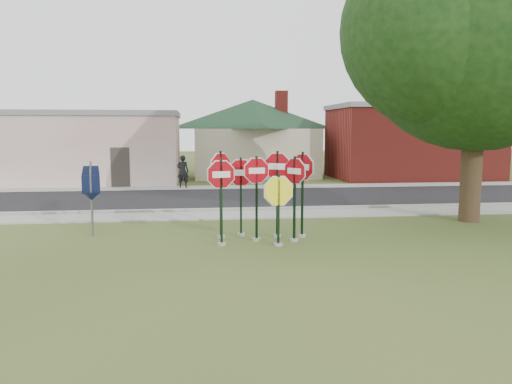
{
  "coord_description": "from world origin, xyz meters",
  "views": [
    {
      "loc": [
        -1.87,
        -12.6,
        3.19
      ],
      "look_at": [
        -0.14,
        2.0,
        1.32
      ],
      "focal_mm": 35.0,
      "sensor_mm": 36.0,
      "label": 1
    }
  ],
  "objects": [
    {
      "name": "stop_sign_center",
      "position": [
        -0.21,
        1.32,
        1.56
      ],
      "size": [
        1.01,
        0.24,
        2.54
      ],
      "color": "gray",
      "rests_on": "ground"
    },
    {
      "name": "oak_tree",
      "position": [
        7.5,
        3.5,
        6.62
      ],
      "size": [
        12.01,
        11.41,
        10.83
      ],
      "color": "black",
      "rests_on": "ground"
    },
    {
      "name": "building_stucco",
      "position": [
        -9.0,
        18.0,
        2.15
      ],
      "size": [
        12.2,
        6.2,
        4.2
      ],
      "color": "silver",
      "rests_on": "ground"
    },
    {
      "name": "stop_sign_far_left",
      "position": [
        -1.2,
        1.79,
        1.65
      ],
      "size": [
        0.8,
        0.68,
        2.66
      ],
      "color": "gray",
      "rests_on": "ground"
    },
    {
      "name": "bg_tree_right",
      "position": [
        22.0,
        26.0,
        5.58
      ],
      "size": [
        5.6,
        5.6,
        8.4
      ],
      "color": "black",
      "rests_on": "ground"
    },
    {
      "name": "ground",
      "position": [
        0.0,
        0.0,
        0.0
      ],
      "size": [
        120.0,
        120.0,
        0.0
      ],
      "primitive_type": "plane",
      "color": "#344C1C",
      "rests_on": "ground"
    },
    {
      "name": "sidewalk_near",
      "position": [
        0.0,
        5.5,
        0.03
      ],
      "size": [
        60.0,
        1.6,
        0.06
      ],
      "primitive_type": "cube",
      "color": "gray",
      "rests_on": "ground"
    },
    {
      "name": "sidewalk_far",
      "position": [
        0.0,
        14.3,
        0.03
      ],
      "size": [
        60.0,
        1.6,
        0.06
      ],
      "primitive_type": "cube",
      "color": "gray",
      "rests_on": "ground"
    },
    {
      "name": "stop_sign_right",
      "position": [
        0.85,
        1.13,
        1.56
      ],
      "size": [
        0.67,
        0.8,
        2.53
      ],
      "color": "gray",
      "rests_on": "ground"
    },
    {
      "name": "building_brick",
      "position": [
        12.0,
        18.5,
        2.4
      ],
      "size": [
        10.2,
        6.2,
        4.75
      ],
      "color": "maroon",
      "rests_on": "ground"
    },
    {
      "name": "stop_sign_yellow",
      "position": [
        0.31,
        0.62,
        1.24
      ],
      "size": [
        1.14,
        0.24,
        2.09
      ],
      "color": "gray",
      "rests_on": "ground"
    },
    {
      "name": "road",
      "position": [
        0.0,
        10.0,
        0.02
      ],
      "size": [
        60.0,
        7.0,
        0.04
      ],
      "primitive_type": "cube",
      "color": "black",
      "rests_on": "ground"
    },
    {
      "name": "route_sign_row",
      "position": [
        -5.4,
        4.5,
        1.22
      ],
      "size": [
        1.43,
        4.63,
        2.0
      ],
      "color": "#59595E",
      "rests_on": "ground"
    },
    {
      "name": "stop_sign_back_right",
      "position": [
        0.46,
        1.74,
        1.68
      ],
      "size": [
        1.04,
        0.48,
        2.67
      ],
      "color": "gray",
      "rests_on": "ground"
    },
    {
      "name": "stop_sign_left",
      "position": [
        -1.23,
        0.87,
        1.55
      ],
      "size": [
        1.06,
        0.24,
        2.51
      ],
      "color": "gray",
      "rests_on": "ground"
    },
    {
      "name": "building_house",
      "position": [
        2.0,
        22.0,
        3.65
      ],
      "size": [
        11.6,
        11.6,
        6.2
      ],
      "color": "#B9B093",
      "rests_on": "ground"
    },
    {
      "name": "stop_sign_far_right",
      "position": [
        1.19,
        1.67,
        1.65
      ],
      "size": [
        0.71,
        0.87,
        2.64
      ],
      "color": "gray",
      "rests_on": "ground"
    },
    {
      "name": "pedestrian",
      "position": [
        -2.63,
        14.34,
        0.93
      ],
      "size": [
        0.69,
        0.5,
        1.74
      ],
      "primitive_type": "imported",
      "rotation": [
        0.0,
        0.0,
        3.0
      ],
      "color": "black",
      "rests_on": "sidewalk_far"
    },
    {
      "name": "curb",
      "position": [
        0.0,
        6.5,
        0.07
      ],
      "size": [
        60.0,
        0.2,
        0.14
      ],
      "primitive_type": "cube",
      "color": "gray",
      "rests_on": "ground"
    },
    {
      "name": "stop_sign_back_left",
      "position": [
        -0.59,
        2.04,
        1.52
      ],
      "size": [
        1.12,
        0.24,
        2.46
      ],
      "color": "gray",
      "rests_on": "ground"
    }
  ]
}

